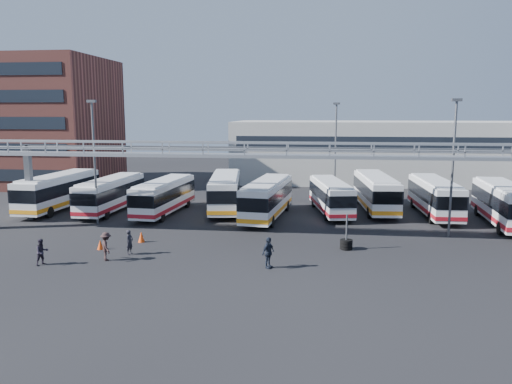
# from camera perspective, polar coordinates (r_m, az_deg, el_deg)

# --- Properties ---
(ground) EXTENTS (140.00, 140.00, 0.00)m
(ground) POSITION_cam_1_polar(r_m,az_deg,el_deg) (32.24, 2.94, -7.54)
(ground) COLOR black
(ground) RESTS_ON ground
(gantry) EXTENTS (51.40, 5.15, 7.10)m
(gantry) POSITION_cam_1_polar(r_m,az_deg,el_deg) (36.94, 3.67, 3.31)
(gantry) COLOR #999CA1
(gantry) RESTS_ON ground
(apartment_building) EXTENTS (18.00, 15.00, 16.00)m
(apartment_building) POSITION_cam_1_polar(r_m,az_deg,el_deg) (70.77, -23.87, 7.36)
(apartment_building) COLOR brown
(apartment_building) RESTS_ON ground
(warehouse) EXTENTS (42.00, 14.00, 8.00)m
(warehouse) POSITION_cam_1_polar(r_m,az_deg,el_deg) (69.71, 15.22, 4.50)
(warehouse) COLOR #9E9E99
(warehouse) RESTS_ON ground
(light_pole_left) EXTENTS (0.70, 0.35, 10.21)m
(light_pole_left) POSITION_cam_1_polar(r_m,az_deg,el_deg) (43.00, -17.99, 4.00)
(light_pole_left) COLOR #4C4F54
(light_pole_left) RESTS_ON ground
(light_pole_mid) EXTENTS (0.70, 0.35, 10.21)m
(light_pole_mid) POSITION_cam_1_polar(r_m,az_deg,el_deg) (39.22, 21.59, 3.35)
(light_pole_mid) COLOR #4C4F54
(light_pole_mid) RESTS_ON ground
(light_pole_back) EXTENTS (0.70, 0.35, 10.21)m
(light_pole_back) POSITION_cam_1_polar(r_m,az_deg,el_deg) (52.96, 9.08, 5.21)
(light_pole_back) COLOR #4C4F54
(light_pole_back) RESTS_ON ground
(bus_0) EXTENTS (3.07, 11.31, 3.41)m
(bus_0) POSITION_cam_1_polar(r_m,az_deg,el_deg) (50.94, -21.62, 0.18)
(bus_0) COLOR silver
(bus_0) RESTS_ON ground
(bus_1) EXTENTS (2.80, 10.53, 3.17)m
(bus_1) POSITION_cam_1_polar(r_m,az_deg,el_deg) (48.40, -16.26, -0.13)
(bus_1) COLOR silver
(bus_1) RESTS_ON ground
(bus_2) EXTENTS (3.14, 10.48, 3.14)m
(bus_2) POSITION_cam_1_polar(r_m,az_deg,el_deg) (46.25, -10.45, -0.36)
(bus_2) COLOR silver
(bus_2) RESTS_ON ground
(bus_3) EXTENTS (4.09, 11.42, 3.39)m
(bus_3) POSITION_cam_1_polar(r_m,az_deg,el_deg) (47.25, -3.55, 0.15)
(bus_3) COLOR silver
(bus_3) RESTS_ON ground
(bus_4) EXTENTS (3.75, 11.21, 3.34)m
(bus_4) POSITION_cam_1_polar(r_m,az_deg,el_deg) (43.68, 1.29, -0.62)
(bus_4) COLOR silver
(bus_4) RESTS_ON ground
(bus_5) EXTENTS (4.07, 10.24, 3.03)m
(bus_5) POSITION_cam_1_polar(r_m,az_deg,el_deg) (46.21, 8.54, -0.39)
(bus_5) COLOR silver
(bus_5) RESTS_ON ground
(bus_6) EXTENTS (3.37, 11.28, 3.38)m
(bus_6) POSITION_cam_1_polar(r_m,az_deg,el_deg) (48.32, 13.51, 0.10)
(bus_6) COLOR silver
(bus_6) RESTS_ON ground
(bus_7) EXTENTS (2.83, 10.85, 3.27)m
(bus_7) POSITION_cam_1_polar(r_m,az_deg,el_deg) (47.48, 19.73, -0.41)
(bus_7) COLOR silver
(bus_7) RESTS_ON ground
(bus_8) EXTENTS (3.32, 11.34, 3.40)m
(bus_8) POSITION_cam_1_polar(r_m,az_deg,el_deg) (45.63, 26.49, -1.12)
(bus_8) COLOR silver
(bus_8) RESTS_ON ground
(pedestrian_a) EXTENTS (0.53, 0.67, 1.63)m
(pedestrian_a) POSITION_cam_1_polar(r_m,az_deg,el_deg) (33.82, -14.25, -5.58)
(pedestrian_a) COLOR black
(pedestrian_a) RESTS_ON ground
(pedestrian_b) EXTENTS (0.97, 1.01, 1.63)m
(pedestrian_b) POSITION_cam_1_polar(r_m,az_deg,el_deg) (33.24, -23.28, -6.31)
(pedestrian_b) COLOR #26202D
(pedestrian_b) RESTS_ON ground
(pedestrian_c) EXTENTS (1.22, 1.34, 1.81)m
(pedestrian_c) POSITION_cam_1_polar(r_m,az_deg,el_deg) (32.83, -16.75, -5.97)
(pedestrian_c) COLOR #312120
(pedestrian_c) RESTS_ON ground
(pedestrian_d) EXTENTS (0.95, 1.19, 1.89)m
(pedestrian_d) POSITION_cam_1_polar(r_m,az_deg,el_deg) (29.95, 1.41, -6.95)
(pedestrian_d) COLOR #1A202E
(pedestrian_d) RESTS_ON ground
(cone_left) EXTENTS (0.46, 0.46, 0.67)m
(cone_left) POSITION_cam_1_polar(r_m,az_deg,el_deg) (35.67, -17.38, -5.75)
(cone_left) COLOR #F3450D
(cone_left) RESTS_ON ground
(cone_right) EXTENTS (0.51, 0.51, 0.77)m
(cone_right) POSITION_cam_1_polar(r_m,az_deg,el_deg) (36.83, -12.97, -5.02)
(cone_right) COLOR #F3450D
(cone_right) RESTS_ON ground
(tire_stack) EXTENTS (0.85, 0.85, 2.42)m
(tire_stack) POSITION_cam_1_polar(r_m,az_deg,el_deg) (34.61, 10.27, -5.80)
(tire_stack) COLOR black
(tire_stack) RESTS_ON ground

